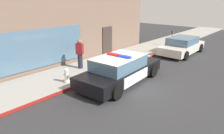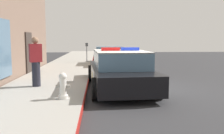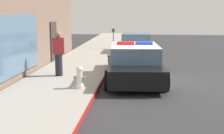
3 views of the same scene
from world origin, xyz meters
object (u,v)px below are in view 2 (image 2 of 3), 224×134
object	(u,v)px
fire_hydrant	(63,86)
parking_meter	(87,49)
car_down_street	(109,56)
pedestrian_on_sidewalk	(36,62)
police_cruiser	(119,70)

from	to	relation	value
fire_hydrant	parking_meter	world-z (taller)	parking_meter
car_down_street	fire_hydrant	bearing A→B (deg)	169.37
car_down_street	pedestrian_on_sidewalk	distance (m)	8.21
police_cruiser	car_down_street	xyz separation A→B (m)	(7.55, 0.02, -0.05)
police_cruiser	pedestrian_on_sidewalk	xyz separation A→B (m)	(-0.13, 2.91, 0.33)
fire_hydrant	parking_meter	xyz separation A→B (m)	(10.96, -0.19, 0.58)
fire_hydrant	pedestrian_on_sidewalk	world-z (taller)	pedestrian_on_sidewalk
fire_hydrant	car_down_street	size ratio (longest dim) A/B	0.16
fire_hydrant	pedestrian_on_sidewalk	bearing A→B (deg)	32.36
fire_hydrant	pedestrian_on_sidewalk	xyz separation A→B (m)	(1.85, 1.17, 0.51)
police_cruiser	car_down_street	bearing A→B (deg)	-3.54
parking_meter	car_down_street	bearing A→B (deg)	-133.29
police_cruiser	fire_hydrant	world-z (taller)	police_cruiser
pedestrian_on_sidewalk	parking_meter	distance (m)	9.22
police_cruiser	car_down_street	world-z (taller)	police_cruiser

